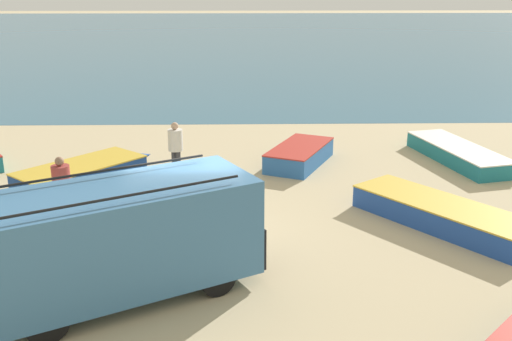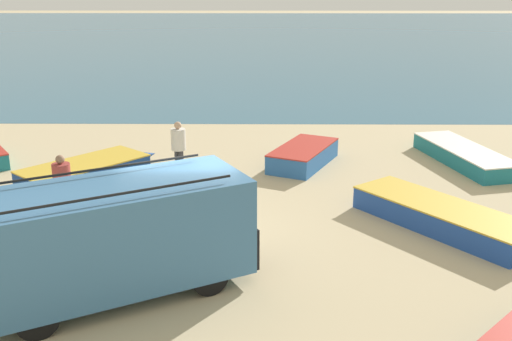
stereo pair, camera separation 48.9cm
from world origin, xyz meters
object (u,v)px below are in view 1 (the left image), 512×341
parked_van (121,237)px  fisherman_0 (62,183)px  fishing_rowboat_1 (84,172)px  fishing_rowboat_4 (455,152)px  fishing_rowboat_0 (448,216)px  fisherman_2 (176,144)px  fishing_rowboat_2 (301,154)px

parked_van → fisherman_0: bearing=92.1°
parked_van → fisherman_0: (-2.20, 3.73, -0.20)m
fishing_rowboat_1 → fishing_rowboat_4: (12.02, 1.91, -0.01)m
fishing_rowboat_0 → fisherman_2: bearing=-158.3°
fisherman_0 → fishing_rowboat_0: bearing=68.4°
fishing_rowboat_2 → fisherman_0: 8.11m
parked_van → fishing_rowboat_4: (9.52, 8.84, -0.96)m
fishing_rowboat_2 → fishing_rowboat_4: bearing=-62.0°
parked_van → fisherman_0: parked_van is taller
fishing_rowboat_2 → fishing_rowboat_4: size_ratio=0.69×
parked_van → fishing_rowboat_2: bearing=35.2°
parked_van → fishing_rowboat_0: bearing=-5.4°
parked_van → fishing_rowboat_1: (-2.50, 6.93, -0.95)m
parked_van → fisherman_2: 7.33m
fishing_rowboat_0 → fishing_rowboat_2: 6.28m
fishing_rowboat_1 → fishing_rowboat_4: bearing=-39.3°
fishing_rowboat_0 → fishing_rowboat_1: 10.58m
parked_van → fisherman_2: bearing=59.6°
fishing_rowboat_4 → fisherman_2: fisherman_2 is taller
fishing_rowboat_2 → fisherman_0: (-6.45, -4.86, 0.71)m
fishing_rowboat_0 → fishing_rowboat_1: fishing_rowboat_0 is taller
parked_van → fishing_rowboat_1: 7.43m
fishing_rowboat_2 → fishing_rowboat_4: fishing_rowboat_2 is taller
fishing_rowboat_4 → fishing_rowboat_2: bearing=79.2°
fisherman_2 → parked_van: bearing=34.9°
fishing_rowboat_1 → fishing_rowboat_2: (6.75, 1.65, 0.04)m
fisherman_0 → fishing_rowboat_4: bearing=95.4°
fishing_rowboat_1 → fishing_rowboat_2: size_ratio=1.11×
fishing_rowboat_0 → fisherman_0: (-9.58, 0.58, 0.73)m
fishing_rowboat_2 → fishing_rowboat_0: bearing=-124.8°
fishing_rowboat_2 → fishing_rowboat_4: (5.27, 0.26, -0.05)m
fishing_rowboat_0 → fisherman_0: fisherman_0 is taller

